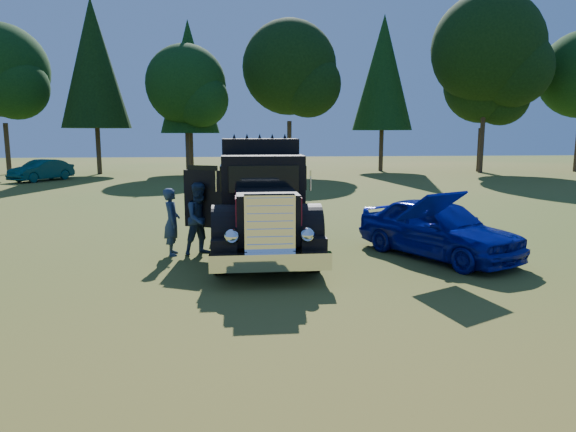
{
  "coord_description": "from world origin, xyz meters",
  "views": [
    {
      "loc": [
        -0.4,
        -11.3,
        3.13
      ],
      "look_at": [
        0.91,
        1.32,
        1.1
      ],
      "focal_mm": 32.0,
      "sensor_mm": 36.0,
      "label": 1
    }
  ],
  "objects_px": {
    "diamond_t_truck": "(262,205)",
    "distant_teal_car": "(41,170)",
    "hotrod_coupe": "(438,228)",
    "spectator_far": "(201,219)",
    "spectator_near": "(172,222)"
  },
  "relations": [
    {
      "from": "spectator_near",
      "to": "distant_teal_car",
      "type": "xyz_separation_m",
      "value": [
        -11.29,
        22.67,
        -0.17
      ]
    },
    {
      "from": "diamond_t_truck",
      "to": "distant_teal_car",
      "type": "xyz_separation_m",
      "value": [
        -13.62,
        22.54,
        -0.57
      ]
    },
    {
      "from": "distant_teal_car",
      "to": "spectator_near",
      "type": "bearing_deg",
      "value": -33.62
    },
    {
      "from": "spectator_far",
      "to": "distant_teal_car",
      "type": "height_order",
      "value": "spectator_far"
    },
    {
      "from": "spectator_near",
      "to": "hotrod_coupe",
      "type": "bearing_deg",
      "value": -103.96
    },
    {
      "from": "hotrod_coupe",
      "to": "distant_teal_car",
      "type": "xyz_separation_m",
      "value": [
        -18.06,
        23.61,
        -0.05
      ]
    },
    {
      "from": "diamond_t_truck",
      "to": "distant_teal_car",
      "type": "bearing_deg",
      "value": 121.14
    },
    {
      "from": "spectator_far",
      "to": "diamond_t_truck",
      "type": "bearing_deg",
      "value": -26.12
    },
    {
      "from": "diamond_t_truck",
      "to": "spectator_far",
      "type": "bearing_deg",
      "value": -175.92
    },
    {
      "from": "hotrod_coupe",
      "to": "distant_teal_car",
      "type": "relative_size",
      "value": 1.1
    },
    {
      "from": "spectator_near",
      "to": "diamond_t_truck",
      "type": "bearing_deg",
      "value": -93.01
    },
    {
      "from": "diamond_t_truck",
      "to": "hotrod_coupe",
      "type": "distance_m",
      "value": 4.59
    },
    {
      "from": "spectator_near",
      "to": "spectator_far",
      "type": "xyz_separation_m",
      "value": [
        0.74,
        0.01,
        0.07
      ]
    },
    {
      "from": "diamond_t_truck",
      "to": "distant_teal_car",
      "type": "height_order",
      "value": "diamond_t_truck"
    },
    {
      "from": "diamond_t_truck",
      "to": "distant_teal_car",
      "type": "distance_m",
      "value": 26.35
    }
  ]
}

